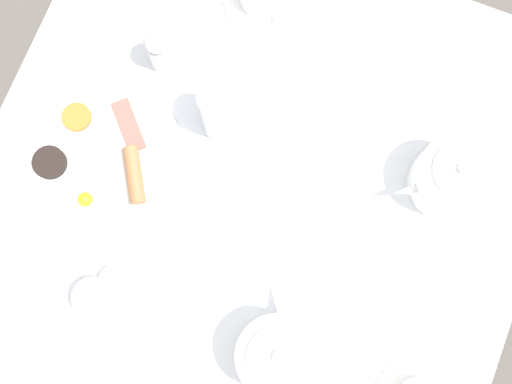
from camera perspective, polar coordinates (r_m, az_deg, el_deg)
The scene contains 9 objects.
ground_plane at distance 1.88m, azimuth 0.00°, elevation -4.21°, with size 8.00×8.00×0.00m, color #4C4742.
table at distance 1.24m, azimuth 0.00°, elevation -0.86°, with size 0.91×0.90×0.73m.
breakfast_plate at distance 1.20m, azimuth -12.62°, elevation 2.62°, with size 0.28×0.28×0.04m.
teapot_near at distance 1.16m, azimuth 15.53°, elevation 1.15°, with size 0.15×0.18×0.13m.
teapot_far at distance 1.09m, azimuth 1.64°, elevation -13.01°, with size 0.21×0.12×0.13m.
water_glass_tall at distance 1.12m, azimuth -2.85°, elevation 6.51°, with size 0.06×0.06×0.14m.
creamer_jug at distance 1.14m, azimuth -12.66°, elevation -8.24°, with size 0.09×0.06×0.06m.
salt_grinder at distance 1.18m, azimuth -7.71°, elevation 11.27°, with size 0.04×0.04×0.12m.
fork_by_plate at distance 1.19m, azimuth 4.34°, elevation 4.26°, with size 0.08×0.16×0.00m.
Camera 1 is at (-0.20, -0.08, 1.87)m, focal length 50.00 mm.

